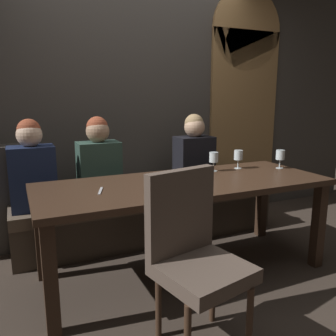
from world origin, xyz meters
TOP-DOWN VIEW (x-y plane):
  - ground at (0.00, 0.00)m, footprint 9.00×9.00m
  - back_wall_tiled at (0.00, 1.22)m, footprint 6.00×0.12m
  - arched_door at (1.35, 1.15)m, footprint 0.90×0.05m
  - dining_table at (0.00, 0.00)m, footprint 2.20×0.84m
  - banquette_bench at (0.00, 0.70)m, footprint 2.50×0.44m
  - chair_near_side at (-0.32, -0.72)m, footprint 0.53×0.53m
  - diner_redhead at (-1.04, 0.70)m, footprint 0.36×0.24m
  - diner_bearded at (-0.49, 0.70)m, footprint 0.36×0.24m
  - diner_far_end at (0.46, 0.70)m, footprint 0.36×0.24m
  - wine_glass_end_right at (0.64, 0.23)m, footprint 0.08×0.08m
  - wine_glass_center_back at (0.98, 0.08)m, footprint 0.08×0.08m
  - wine_glass_far_left at (0.38, 0.22)m, footprint 0.08×0.08m
  - espresso_cup at (0.09, 0.01)m, footprint 0.12×0.12m
  - fork_on_table at (-0.65, -0.01)m, footprint 0.07×0.17m

SIDE VIEW (x-z plane):
  - ground at x=0.00m, z-range 0.00..0.00m
  - banquette_bench at x=0.00m, z-range 0.00..0.45m
  - chair_near_side at x=-0.32m, z-range 0.07..1.05m
  - dining_table at x=0.00m, z-range 0.28..1.02m
  - fork_on_table at x=-0.65m, z-range 0.74..0.75m
  - espresso_cup at x=0.09m, z-range 0.73..0.80m
  - diner_redhead at x=-1.04m, z-range 0.43..1.17m
  - diner_bearded at x=-0.49m, z-range 0.43..1.18m
  - diner_far_end at x=0.46m, z-range 0.43..1.18m
  - wine_glass_end_right at x=0.64m, z-range 0.77..0.94m
  - wine_glass_center_back at x=0.98m, z-range 0.77..0.94m
  - wine_glass_far_left at x=0.38m, z-range 0.77..0.94m
  - arched_door at x=1.35m, z-range 0.09..2.64m
  - back_wall_tiled at x=0.00m, z-range 0.00..3.00m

